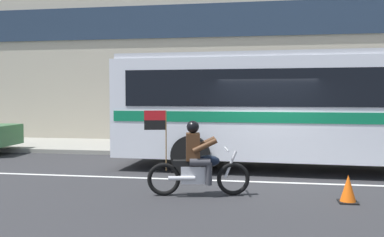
# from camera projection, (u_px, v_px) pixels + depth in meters

# --- Properties ---
(ground_plane) EXTENTS (60.00, 60.00, 0.00)m
(ground_plane) POSITION_uv_depth(u_px,v_px,m) (266.00, 177.00, 10.72)
(ground_plane) COLOR #2B2B2D
(sidewalk_curb) EXTENTS (28.00, 3.80, 0.15)m
(sidewalk_curb) POSITION_uv_depth(u_px,v_px,m) (265.00, 149.00, 15.74)
(sidewalk_curb) COLOR gray
(sidewalk_curb) RESTS_ON ground_plane
(lane_center_stripe) EXTENTS (26.60, 0.14, 0.01)m
(lane_center_stripe) POSITION_uv_depth(u_px,v_px,m) (266.00, 182.00, 10.13)
(lane_center_stripe) COLOR silver
(lane_center_stripe) RESTS_ON ground_plane
(transit_bus) EXTENTS (11.78, 3.07, 3.22)m
(transit_bus) POSITION_uv_depth(u_px,v_px,m) (328.00, 103.00, 11.52)
(transit_bus) COLOR silver
(transit_bus) RESTS_ON ground_plane
(motorcycle_with_rider) EXTENTS (2.17, 0.75, 1.78)m
(motorcycle_with_rider) POSITION_uv_depth(u_px,v_px,m) (197.00, 164.00, 8.76)
(motorcycle_with_rider) COLOR black
(motorcycle_with_rider) RESTS_ON ground_plane
(traffic_cone) EXTENTS (0.36, 0.36, 0.55)m
(traffic_cone) POSITION_uv_depth(u_px,v_px,m) (348.00, 190.00, 8.18)
(traffic_cone) COLOR #EA590F
(traffic_cone) RESTS_ON ground_plane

